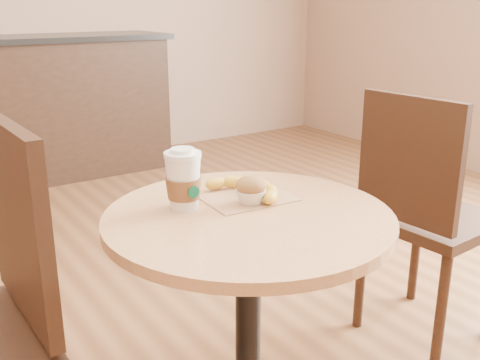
# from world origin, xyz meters

# --- Properties ---
(cafe_table) EXTENTS (0.75, 0.75, 0.75)m
(cafe_table) POSITION_xyz_m (-0.10, 0.07, 0.55)
(cafe_table) COLOR black
(cafe_table) RESTS_ON ground
(chair_right) EXTENTS (0.46, 0.46, 0.97)m
(chair_right) POSITION_xyz_m (0.78, 0.19, 0.53)
(chair_right) COLOR black
(chair_right) RESTS_ON ground
(service_counter) EXTENTS (2.30, 0.65, 1.04)m
(service_counter) POSITION_xyz_m (0.00, 3.18, 0.52)
(service_counter) COLOR black
(service_counter) RESTS_ON ground
(kraft_bag) EXTENTS (0.25, 0.20, 0.00)m
(kraft_bag) POSITION_xyz_m (-0.03, 0.16, 0.75)
(kraft_bag) COLOR #A1744E
(kraft_bag) RESTS_ON cafe_table
(coffee_cup) EXTENTS (0.10, 0.10, 0.16)m
(coffee_cup) POSITION_xyz_m (-0.21, 0.19, 0.82)
(coffee_cup) COLOR white
(coffee_cup) RESTS_ON cafe_table
(muffin) EXTENTS (0.08, 0.08, 0.08)m
(muffin) POSITION_xyz_m (-0.05, 0.12, 0.79)
(muffin) COLOR silver
(muffin) RESTS_ON kraft_bag
(banana) EXTENTS (0.22, 0.28, 0.04)m
(banana) POSITION_xyz_m (-0.02, 0.18, 0.77)
(banana) COLOR gold
(banana) RESTS_ON kraft_bag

